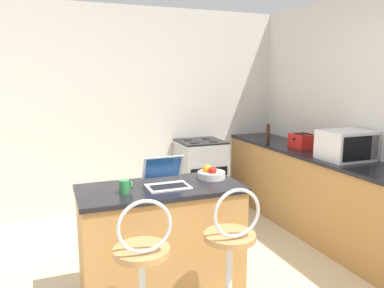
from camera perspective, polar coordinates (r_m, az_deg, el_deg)
wall_back at (r=4.91m, az=-9.54°, el=5.06°), size 12.00×0.06×2.60m
breakfast_bar at (r=3.02m, az=-4.71°, el=-14.70°), size 1.24×0.60×0.91m
counter_right at (r=4.35m, az=19.35°, el=-7.41°), size 0.60×3.28×0.91m
bar_stool_near at (r=2.41m, az=-7.47°, el=-20.35°), size 0.40×0.40×1.06m
bar_stool_far at (r=2.59m, az=5.86°, el=-18.04°), size 0.40×0.40×1.06m
laptop at (r=2.88m, az=-4.02°, el=-5.22°), size 0.32×0.30×0.22m
microwave at (r=4.04m, az=22.43°, el=-0.16°), size 0.48×0.39×0.30m
toaster at (r=4.55m, az=16.53°, el=0.44°), size 0.25×0.26×0.17m
stove_range at (r=4.98m, az=1.32°, el=-4.63°), size 0.58×0.58×0.91m
fruit_bowl at (r=3.07m, az=2.90°, el=-4.53°), size 0.23×0.23×0.11m
mug_green at (r=2.73m, az=-10.21°, el=-6.38°), size 0.09×0.07×0.10m
pepper_mill at (r=4.73m, az=11.48°, el=1.50°), size 0.05×0.05×0.26m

